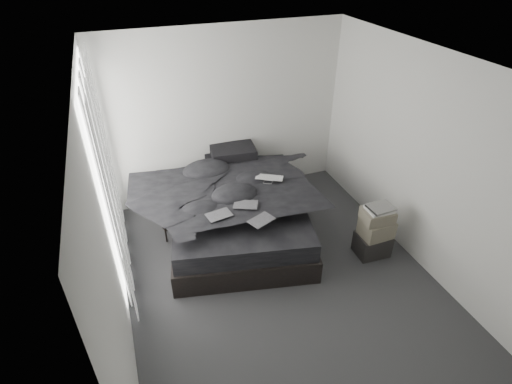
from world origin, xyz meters
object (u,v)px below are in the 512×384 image
object	(u,v)px
bed	(239,221)
side_stand	(173,217)
laptop	(269,175)
box_lower	(372,244)

from	to	relation	value
bed	side_stand	bearing A→B (deg)	178.38
bed	laptop	size ratio (longest dim) A/B	6.24
laptop	box_lower	xyz separation A→B (m)	(1.07, -1.03, -0.70)
laptop	box_lower	distance (m)	1.64
bed	box_lower	distance (m)	1.84
bed	box_lower	size ratio (longest dim) A/B	5.65
laptop	side_stand	bearing A→B (deg)	-160.66
bed	box_lower	world-z (taller)	bed
side_stand	box_lower	size ratio (longest dim) A/B	1.49
bed	side_stand	world-z (taller)	side_stand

